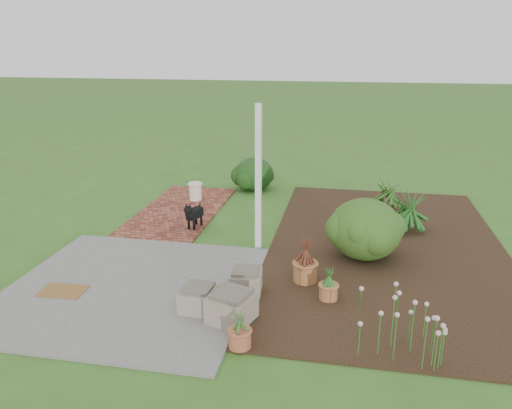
% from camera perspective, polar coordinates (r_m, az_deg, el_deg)
% --- Properties ---
extents(ground, '(80.00, 80.00, 0.00)m').
position_cam_1_polar(ground, '(8.71, -1.80, -5.11)').
color(ground, '#39631F').
rests_on(ground, ground).
extents(concrete_patio, '(3.50, 3.50, 0.04)m').
position_cam_1_polar(concrete_patio, '(7.58, -14.17, -9.22)').
color(concrete_patio, slate).
rests_on(concrete_patio, ground).
extents(brick_path, '(1.60, 3.50, 0.04)m').
position_cam_1_polar(brick_path, '(10.72, -8.63, -0.67)').
color(brick_path, maroon).
rests_on(brick_path, ground).
extents(garden_bed, '(4.00, 7.00, 0.03)m').
position_cam_1_polar(garden_bed, '(9.01, 14.70, -4.81)').
color(garden_bed, black).
rests_on(garden_bed, ground).
extents(veranda_post, '(0.10, 0.10, 2.50)m').
position_cam_1_polar(veranda_post, '(8.33, 0.29, 2.93)').
color(veranda_post, white).
rests_on(veranda_post, ground).
extents(stone_trough_near, '(0.46, 0.46, 0.29)m').
position_cam_1_polar(stone_trough_near, '(6.75, -6.61, -10.72)').
color(stone_trough_near, gray).
rests_on(stone_trough_near, concrete_patio).
extents(stone_trough_mid, '(0.65, 0.65, 0.34)m').
position_cam_1_polar(stone_trough_mid, '(6.47, -2.81, -11.70)').
color(stone_trough_mid, gray).
rests_on(stone_trough_mid, concrete_patio).
extents(stone_trough_far, '(0.49, 0.49, 0.30)m').
position_cam_1_polar(stone_trough_far, '(7.15, -1.19, -8.85)').
color(stone_trough_far, gray).
rests_on(stone_trough_far, concrete_patio).
extents(coir_doormat, '(0.65, 0.44, 0.02)m').
position_cam_1_polar(coir_doormat, '(7.72, -21.22, -9.19)').
color(coir_doormat, brown).
rests_on(coir_doormat, concrete_patio).
extents(black_dog, '(0.25, 0.57, 0.49)m').
position_cam_1_polar(black_dog, '(9.54, -7.17, -1.00)').
color(black_dog, black).
rests_on(black_dog, brick_path).
extents(cream_ceramic_urn, '(0.31, 0.31, 0.38)m').
position_cam_1_polar(cream_ceramic_urn, '(11.30, -6.95, 1.49)').
color(cream_ceramic_urn, beige).
rests_on(cream_ceramic_urn, brick_path).
extents(evergreen_shrub, '(1.35, 1.35, 1.01)m').
position_cam_1_polar(evergreen_shrub, '(8.37, 12.37, -2.57)').
color(evergreen_shrub, '#1F4014').
rests_on(evergreen_shrub, garden_bed).
extents(agapanthus_clump_back, '(1.33, 1.33, 0.93)m').
position_cam_1_polar(agapanthus_clump_back, '(9.74, 16.95, -0.27)').
color(agapanthus_clump_back, '#123B0E').
rests_on(agapanthus_clump_back, garden_bed).
extents(agapanthus_clump_front, '(0.96, 0.96, 0.80)m').
position_cam_1_polar(agapanthus_clump_front, '(10.95, 14.80, 1.57)').
color(agapanthus_clump_front, '#204213').
rests_on(agapanthus_clump_front, garden_bed).
extents(pink_flower_patch, '(1.30, 1.30, 0.67)m').
position_cam_1_polar(pink_flower_patch, '(6.03, 16.29, -13.24)').
color(pink_flower_patch, '#113D0F').
rests_on(pink_flower_patch, garden_bed).
extents(terracotta_pot_bronze, '(0.44, 0.44, 0.29)m').
position_cam_1_polar(terracotta_pot_bronze, '(7.52, 5.63, -7.64)').
color(terracotta_pot_bronze, '#9F6236').
rests_on(terracotta_pot_bronze, garden_bed).
extents(terracotta_pot_small_left, '(0.33, 0.33, 0.21)m').
position_cam_1_polar(terracotta_pot_small_left, '(7.07, 8.27, -9.82)').
color(terracotta_pot_small_left, '#AA6839').
rests_on(terracotta_pot_small_left, garden_bed).
extents(terracotta_pot_small_right, '(0.27, 0.27, 0.22)m').
position_cam_1_polar(terracotta_pot_small_right, '(6.01, -1.86, -15.02)').
color(terracotta_pot_small_right, '#A95439').
rests_on(terracotta_pot_small_right, garden_bed).
extents(purple_flowering_bush, '(1.02, 1.02, 0.80)m').
position_cam_1_polar(purple_flowering_bush, '(12.11, -0.24, 3.59)').
color(purple_flowering_bush, black).
rests_on(purple_flowering_bush, ground).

